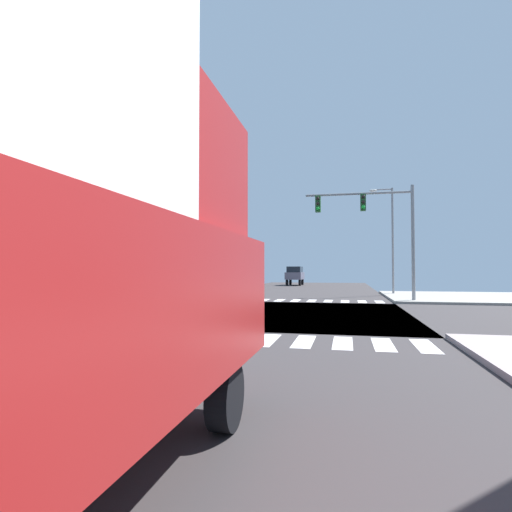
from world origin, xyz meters
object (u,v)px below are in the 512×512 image
at_px(bank_building, 81,263).
at_px(suv_queued_2, 55,278).
at_px(traffic_signal_mast, 371,217).
at_px(suv_crossing_1, 295,274).
at_px(street_lamp, 389,231).

xyz_separation_m(bank_building, suv_queued_2, (6.49, -11.64, -1.14)).
xyz_separation_m(traffic_signal_mast, bank_building, (-25.17, 7.78, -2.57)).
height_order(bank_building, suv_queued_2, bank_building).
distance_m(suv_crossing_1, suv_queued_2, 31.88).
height_order(traffic_signal_mast, suv_crossing_1, traffic_signal_mast).
bearing_deg(street_lamp, traffic_signal_mast, -103.82).
relative_size(street_lamp, bank_building, 0.50).
distance_m(street_lamp, suv_crossing_1, 21.50).
bearing_deg(suv_crossing_1, traffic_signal_mast, 106.63).
xyz_separation_m(traffic_signal_mast, street_lamp, (1.76, 7.16, -0.23)).
height_order(traffic_signal_mast, street_lamp, street_lamp).
distance_m(street_lamp, bank_building, 27.04).
height_order(bank_building, suv_crossing_1, bank_building).
relative_size(street_lamp, suv_crossing_1, 1.78).
bearing_deg(traffic_signal_mast, street_lamp, 76.18).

